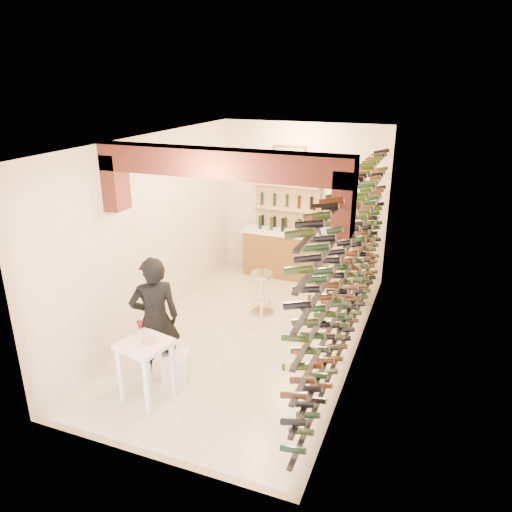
{
  "coord_description": "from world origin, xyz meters",
  "views": [
    {
      "loc": [
        2.7,
        -6.64,
        4.08
      ],
      "look_at": [
        0.0,
        0.3,
        1.3
      ],
      "focal_mm": 34.19,
      "sensor_mm": 36.0,
      "label": 1
    }
  ],
  "objects_px": {
    "crate_lower": "(344,295)",
    "person": "(155,320)",
    "wine_rack": "(347,260)",
    "white_stool": "(177,367)",
    "tasting_table": "(145,353)",
    "back_counter": "(283,252)",
    "chrome_barstool": "(262,290)"
  },
  "relations": [
    {
      "from": "back_counter",
      "to": "crate_lower",
      "type": "height_order",
      "value": "back_counter"
    },
    {
      "from": "wine_rack",
      "to": "person",
      "type": "xyz_separation_m",
      "value": [
        -2.29,
        -1.58,
        -0.63
      ]
    },
    {
      "from": "wine_rack",
      "to": "person",
      "type": "height_order",
      "value": "wine_rack"
    },
    {
      "from": "back_counter",
      "to": "person",
      "type": "bearing_deg",
      "value": -96.16
    },
    {
      "from": "tasting_table",
      "to": "crate_lower",
      "type": "height_order",
      "value": "tasting_table"
    },
    {
      "from": "back_counter",
      "to": "crate_lower",
      "type": "xyz_separation_m",
      "value": [
        1.5,
        -0.79,
        -0.4
      ]
    },
    {
      "from": "person",
      "to": "white_stool",
      "type": "bearing_deg",
      "value": 144.97
    },
    {
      "from": "wine_rack",
      "to": "back_counter",
      "type": "bearing_deg",
      "value": 124.66
    },
    {
      "from": "crate_lower",
      "to": "person",
      "type": "bearing_deg",
      "value": -119.64
    },
    {
      "from": "chrome_barstool",
      "to": "crate_lower",
      "type": "bearing_deg",
      "value": 39.72
    },
    {
      "from": "crate_lower",
      "to": "white_stool",
      "type": "bearing_deg",
      "value": -116.21
    },
    {
      "from": "tasting_table",
      "to": "crate_lower",
      "type": "distance_m",
      "value": 4.36
    },
    {
      "from": "tasting_table",
      "to": "person",
      "type": "distance_m",
      "value": 0.54
    },
    {
      "from": "tasting_table",
      "to": "chrome_barstool",
      "type": "bearing_deg",
      "value": 91.82
    },
    {
      "from": "back_counter",
      "to": "chrome_barstool",
      "type": "xyz_separation_m",
      "value": [
        0.23,
        -1.85,
        -0.07
      ]
    },
    {
      "from": "crate_lower",
      "to": "back_counter",
      "type": "bearing_deg",
      "value": 152.25
    },
    {
      "from": "wine_rack",
      "to": "white_stool",
      "type": "height_order",
      "value": "wine_rack"
    },
    {
      "from": "wine_rack",
      "to": "tasting_table",
      "type": "bearing_deg",
      "value": -136.19
    },
    {
      "from": "tasting_table",
      "to": "back_counter",
      "type": "bearing_deg",
      "value": 98.73
    },
    {
      "from": "back_counter",
      "to": "person",
      "type": "distance_m",
      "value": 4.27
    },
    {
      "from": "white_stool",
      "to": "crate_lower",
      "type": "bearing_deg",
      "value": 63.79
    },
    {
      "from": "chrome_barstool",
      "to": "crate_lower",
      "type": "xyz_separation_m",
      "value": [
        1.27,
        1.06,
        -0.34
      ]
    },
    {
      "from": "back_counter",
      "to": "white_stool",
      "type": "distance_m",
      "value": 4.22
    },
    {
      "from": "chrome_barstool",
      "to": "tasting_table",
      "type": "bearing_deg",
      "value": -100.79
    },
    {
      "from": "wine_rack",
      "to": "white_stool",
      "type": "distance_m",
      "value": 2.87
    },
    {
      "from": "crate_lower",
      "to": "tasting_table",
      "type": "bearing_deg",
      "value": -114.9
    },
    {
      "from": "white_stool",
      "to": "chrome_barstool",
      "type": "bearing_deg",
      "value": 80.2
    },
    {
      "from": "back_counter",
      "to": "tasting_table",
      "type": "distance_m",
      "value": 4.72
    },
    {
      "from": "wine_rack",
      "to": "back_counter",
      "type": "relative_size",
      "value": 3.35
    },
    {
      "from": "white_stool",
      "to": "crate_lower",
      "type": "relative_size",
      "value": 1.01
    },
    {
      "from": "white_stool",
      "to": "person",
      "type": "height_order",
      "value": "person"
    },
    {
      "from": "person",
      "to": "crate_lower",
      "type": "bearing_deg",
      "value": -159.68
    }
  ]
}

